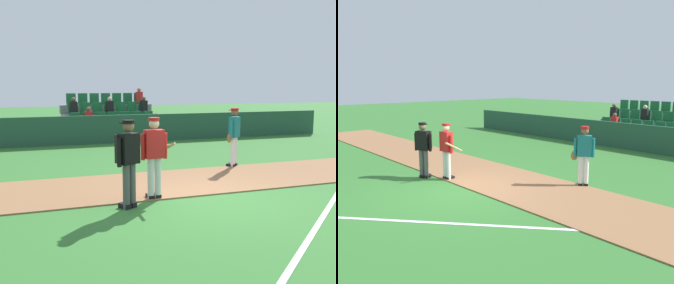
% 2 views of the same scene
% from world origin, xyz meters
% --- Properties ---
extents(ground_plane, '(80.00, 80.00, 0.00)m').
position_xyz_m(ground_plane, '(0.00, 0.00, 0.00)').
color(ground_plane, '#33702D').
extents(infield_dirt_path, '(28.00, 2.70, 0.03)m').
position_xyz_m(infield_dirt_path, '(0.00, 1.61, 0.01)').
color(infield_dirt_path, '#936642').
rests_on(infield_dirt_path, ground).
extents(dugout_fence, '(20.00, 0.16, 1.18)m').
position_xyz_m(dugout_fence, '(0.00, 9.08, 0.59)').
color(dugout_fence, '#234C38').
rests_on(dugout_fence, ground).
extents(stadium_bleachers, '(4.45, 2.95, 2.30)m').
position_xyz_m(stadium_bleachers, '(0.00, 10.95, 0.62)').
color(stadium_bleachers, slate).
rests_on(stadium_bleachers, ground).
extents(batter_red_jersey, '(0.70, 0.77, 1.76)m').
position_xyz_m(batter_red_jersey, '(-1.09, 0.39, 0.97)').
color(batter_red_jersey, silver).
rests_on(batter_red_jersey, ground).
extents(umpire_home_plate, '(0.54, 0.45, 1.76)m').
position_xyz_m(umpire_home_plate, '(-1.76, -0.03, 1.00)').
color(umpire_home_plate, '#4C4C4C').
rests_on(umpire_home_plate, ground).
extents(runner_teal_jersey, '(0.59, 0.48, 1.76)m').
position_xyz_m(runner_teal_jersey, '(2.16, 2.90, 0.96)').
color(runner_teal_jersey, white).
rests_on(runner_teal_jersey, ground).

